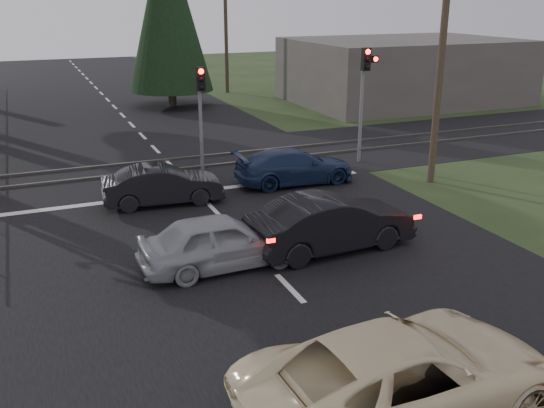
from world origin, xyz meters
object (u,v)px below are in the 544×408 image
utility_pole_near (442,53)px  utility_pole_mid (226,24)px  utility_pole_far (151,14)px  traffic_signal_right (365,83)px  silver_car (220,242)px  dark_car_far (163,185)px  dark_hatchback (331,223)px  cream_coupe (402,375)px  blue_sedan (294,166)px  traffic_signal_center (201,101)px

utility_pole_near → utility_pole_mid: size_ratio=1.00×
utility_pole_near → utility_pole_far: size_ratio=1.00×
traffic_signal_right → silver_car: bearing=-138.6°
utility_pole_near → dark_car_far: size_ratio=2.28×
traffic_signal_right → dark_hatchback: 9.85m
utility_pole_mid → cream_coupe: utility_pole_mid is taller
utility_pole_far → cream_coupe: 60.66m
utility_pole_near → utility_pole_mid: 24.00m
utility_pole_far → blue_sedan: size_ratio=2.01×
utility_pole_mid → utility_pole_far: 25.00m
dark_hatchback → dark_car_far: size_ratio=1.18×
traffic_signal_center → utility_pole_far: 44.99m
blue_sedan → traffic_signal_center: bearing=45.2°
utility_pole_near → dark_car_far: bearing=172.3°
dark_car_far → cream_coupe: bearing=-169.8°
traffic_signal_center → dark_car_far: 4.63m
silver_car → dark_car_far: bearing=0.8°
utility_pole_mid → dark_hatchback: bearing=-103.0°
cream_coupe → dark_hatchback: bearing=-21.3°
blue_sedan → dark_hatchback: bearing=166.9°
blue_sedan → utility_pole_mid: bearing=-9.9°
dark_car_far → traffic_signal_center: bearing=-30.6°
traffic_signal_right → blue_sedan: 4.99m
utility_pole_mid → dark_hatchback: utility_pole_mid is taller
utility_pole_mid → silver_car: bearing=-108.9°
traffic_signal_center → silver_car: bearing=-103.6°
silver_car → cream_coupe: bearing=-173.5°
silver_car → traffic_signal_right: bearing=-50.1°
utility_pole_far → silver_car: size_ratio=2.16×
blue_sedan → dark_car_far: 5.07m
dark_hatchback → utility_pole_far: bearing=-10.9°
cream_coupe → silver_car: cream_coupe is taller
traffic_signal_center → blue_sedan: traffic_signal_center is taller
cream_coupe → blue_sedan: size_ratio=1.25×
utility_pole_near → utility_pole_far: (0.00, 49.00, 0.00)m
traffic_signal_center → utility_pole_far: (7.50, 44.32, 1.92)m
dark_hatchback → dark_car_far: dark_hatchback is taller
traffic_signal_center → blue_sedan: bearing=-47.1°
traffic_signal_center → traffic_signal_right: bearing=-10.4°
utility_pole_near → blue_sedan: (-4.83, 1.80, -4.07)m
cream_coupe → dark_car_far: cream_coupe is taller
utility_pole_mid → utility_pole_near: bearing=-90.0°
dark_hatchback → dark_car_far: bearing=27.1°
traffic_signal_right → blue_sedan: (-3.87, -1.67, -2.66)m
traffic_signal_center → utility_pole_mid: (7.50, 19.32, 1.92)m
utility_pole_far → dark_car_far: (-9.87, -47.67, -4.07)m
traffic_signal_right → dark_hatchback: size_ratio=1.01×
utility_pole_near → dark_hatchback: utility_pole_near is taller
utility_pole_far → dark_car_far: size_ratio=2.28×
utility_pole_near → silver_car: 11.26m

